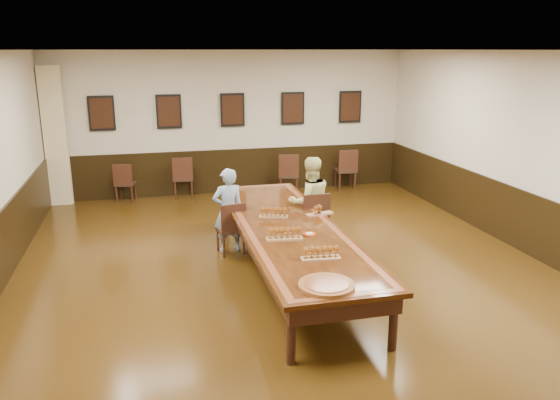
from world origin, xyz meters
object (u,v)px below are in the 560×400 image
object	(u,v)px
chair_woman	(312,220)
person_man	(228,210)
carved_platter	(326,285)
spare_chair_d	(346,169)
chair_man	(230,227)
person_woman	(310,202)
spare_chair_a	(125,182)
spare_chair_b	(183,177)
conference_table	(288,235)
spare_chair_c	(289,174)

from	to	relation	value
chair_woman	person_man	xyz separation A→B (m)	(-1.37, 0.17, 0.21)
carved_platter	spare_chair_d	bearing A→B (deg)	67.84
carved_platter	chair_woman	bearing A→B (deg)	75.59
chair_man	person_woman	size ratio (longest dim) A/B	0.57
chair_man	spare_chair_a	distance (m)	4.03
chair_woman	person_man	size ratio (longest dim) A/B	0.70
spare_chair_b	person_man	distance (m)	3.65
spare_chair_d	conference_table	distance (m)	5.30
person_man	conference_table	distance (m)	1.35
spare_chair_a	conference_table	size ratio (longest dim) A/B	0.17
spare_chair_a	person_man	bearing A→B (deg)	128.30
person_man	person_woman	size ratio (longest dim) A/B	0.91
conference_table	person_woman	bearing A→B (deg)	58.80
chair_man	conference_table	world-z (taller)	chair_man
spare_chair_b	person_woman	distance (m)	4.11
spare_chair_b	spare_chair_d	xyz separation A→B (m)	(3.78, -0.15, 0.02)
spare_chair_b	conference_table	size ratio (longest dim) A/B	0.19
spare_chair_c	conference_table	world-z (taller)	spare_chair_c
chair_woman	spare_chair_d	xyz separation A→B (m)	(1.95, 3.63, -0.00)
spare_chair_d	carved_platter	bearing A→B (deg)	72.41
spare_chair_c	person_man	xyz separation A→B (m)	(-1.89, -3.32, 0.22)
spare_chair_d	spare_chair_b	bearing A→B (deg)	2.34
spare_chair_d	conference_table	size ratio (longest dim) A/B	0.19
chair_man	carved_platter	distance (m)	3.26
spare_chair_a	carved_platter	size ratio (longest dim) A/B	1.39
chair_woman	carved_platter	world-z (taller)	chair_woman
person_woman	carved_platter	world-z (taller)	person_woman
spare_chair_d	person_man	world-z (taller)	person_man
spare_chair_a	conference_table	world-z (taller)	spare_chair_a
spare_chair_a	person_woman	xyz separation A→B (m)	(3.07, -3.62, 0.33)
spare_chair_c	person_woman	world-z (taller)	person_woman
spare_chair_a	person_woman	bearing A→B (deg)	142.91
chair_man	chair_woman	bearing A→B (deg)	167.82
chair_woman	conference_table	xyz separation A→B (m)	(-0.66, -0.98, 0.12)
spare_chair_b	person_woman	xyz separation A→B (m)	(1.83, -3.67, 0.29)
carved_platter	spare_chair_c	bearing A→B (deg)	78.67
spare_chair_d	conference_table	bearing A→B (deg)	65.05
spare_chair_d	carved_platter	distance (m)	7.29
chair_man	conference_table	xyz separation A→B (m)	(0.69, -1.05, 0.17)
spare_chair_a	person_woman	size ratio (longest dim) A/B	0.56
carved_platter	conference_table	bearing A→B (deg)	86.28
spare_chair_b	carved_platter	size ratio (longest dim) A/B	1.52
spare_chair_c	spare_chair_d	size ratio (longest dim) A/B	0.99
conference_table	carved_platter	size ratio (longest dim) A/B	8.10
carved_platter	person_woman	bearing A→B (deg)	76.15
spare_chair_b	chair_woman	bearing A→B (deg)	120.38
person_woman	carved_platter	distance (m)	3.32
chair_man	carved_platter	xyz separation A→B (m)	(0.55, -3.20, 0.34)
spare_chair_c	spare_chair_d	bearing A→B (deg)	-159.78
spare_chair_d	person_woman	bearing A→B (deg)	65.57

